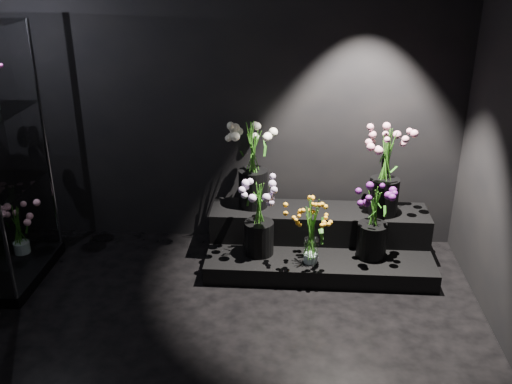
{
  "coord_description": "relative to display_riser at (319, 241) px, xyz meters",
  "views": [
    {
      "loc": [
        0.57,
        -2.72,
        2.48
      ],
      "look_at": [
        0.3,
        1.2,
        0.79
      ],
      "focal_mm": 40.0,
      "sensor_mm": 36.0,
      "label": 1
    }
  ],
  "objects": [
    {
      "name": "wall_back",
      "position": [
        -0.81,
        0.37,
        1.23
      ],
      "size": [
        4.0,
        0.0,
        4.0
      ],
      "primitive_type": "plane",
      "rotation": [
        1.57,
        0.0,
        0.0
      ],
      "color": "black",
      "rests_on": "floor"
    },
    {
      "name": "display_riser",
      "position": [
        0.0,
        0.0,
        0.0
      ],
      "size": [
        1.86,
        0.83,
        0.41
      ],
      "color": "black",
      "rests_on": "floor"
    },
    {
      "name": "bouquet_case_base_pink",
      "position": [
        -2.52,
        -0.24,
        0.16
      ],
      "size": [
        0.41,
        0.41,
        0.45
      ],
      "rotation": [
        0.0,
        0.0,
        -0.33
      ],
      "color": "white",
      "rests_on": "display_case"
    },
    {
      "name": "bouquet_orange_bells",
      "position": [
        -0.08,
        -0.34,
        0.27
      ],
      "size": [
        0.33,
        0.33,
        0.54
      ],
      "rotation": [
        0.0,
        0.0,
        -0.18
      ],
      "color": "white",
      "rests_on": "display_riser"
    },
    {
      "name": "bouquet_purple",
      "position": [
        0.42,
        -0.2,
        0.31
      ],
      "size": [
        0.33,
        0.33,
        0.6
      ],
      "rotation": [
        0.0,
        0.0,
        0.05
      ],
      "color": "black",
      "rests_on": "display_riser"
    },
    {
      "name": "bouquet_cream_roses",
      "position": [
        -0.57,
        0.15,
        0.68
      ],
      "size": [
        0.43,
        0.43,
        0.75
      ],
      "rotation": [
        0.0,
        0.0,
        0.14
      ],
      "color": "black",
      "rests_on": "display_riser"
    },
    {
      "name": "bouquet_pink_roses",
      "position": [
        0.53,
        0.08,
        0.66
      ],
      "size": [
        0.38,
        0.38,
        0.74
      ],
      "rotation": [
        0.0,
        0.0,
        0.09
      ],
      "color": "black",
      "rests_on": "display_riser"
    },
    {
      "name": "bouquet_lilac",
      "position": [
        -0.5,
        -0.22,
        0.34
      ],
      "size": [
        0.43,
        0.43,
        0.63
      ],
      "rotation": [
        0.0,
        0.0,
        0.3
      ],
      "color": "black",
      "rests_on": "display_riser"
    }
  ]
}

